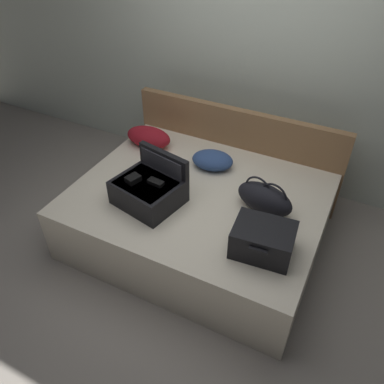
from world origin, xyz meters
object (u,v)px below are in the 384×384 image
(hard_case_medium, at_px, (263,240))
(duffel_bag, at_px, (265,198))
(bed, at_px, (198,216))
(pillow_near_headboard, at_px, (149,137))
(pillow_center_head, at_px, (213,160))
(hard_case_large, at_px, (149,189))

(hard_case_medium, height_order, duffel_bag, duffel_bag)
(duffel_bag, bearing_deg, bed, -176.11)
(bed, relative_size, pillow_near_headboard, 4.51)
(bed, relative_size, hard_case_medium, 4.65)
(duffel_bag, bearing_deg, pillow_center_head, 149.14)
(bed, distance_m, hard_case_large, 0.57)
(duffel_bag, distance_m, pillow_center_head, 0.71)
(bed, bearing_deg, pillow_center_head, 97.91)
(hard_case_large, distance_m, pillow_center_head, 0.72)
(hard_case_medium, xyz_separation_m, duffel_bag, (-0.13, 0.42, 0.01))
(duffel_bag, xyz_separation_m, pillow_center_head, (-0.61, 0.36, -0.05))
(bed, distance_m, duffel_bag, 0.68)
(bed, bearing_deg, pillow_near_headboard, 149.23)
(pillow_near_headboard, bearing_deg, pillow_center_head, -4.56)
(duffel_bag, xyz_separation_m, pillow_near_headboard, (-1.32, 0.42, -0.03))
(hard_case_medium, xyz_separation_m, pillow_near_headboard, (-1.45, 0.84, -0.02))
(pillow_near_headboard, bearing_deg, duffel_bag, -17.64)
(duffel_bag, relative_size, pillow_near_headboard, 1.09)
(duffel_bag, relative_size, pillow_center_head, 1.32)
(hard_case_large, xyz_separation_m, pillow_center_head, (0.25, 0.67, -0.05))
(hard_case_large, bearing_deg, hard_case_medium, 5.56)
(bed, relative_size, duffel_bag, 4.15)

